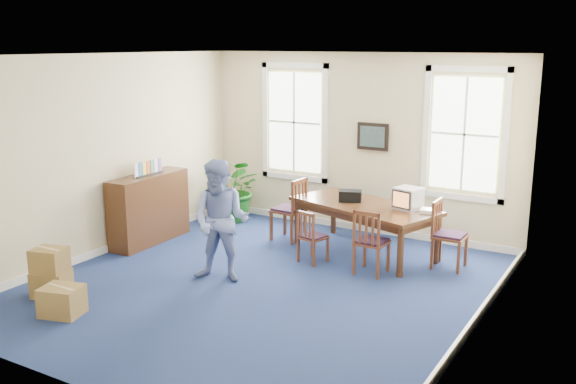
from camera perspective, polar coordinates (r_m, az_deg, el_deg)
The scene contains 25 objects.
floor at distance 9.21m, azimuth -2.45°, elevation -8.26°, with size 6.50×6.50×0.00m, color navy.
ceiling at distance 8.57m, azimuth -2.67°, elevation 12.07°, with size 6.50×6.50×0.00m, color white.
wall_back at distance 11.57m, azimuth 6.25°, elevation 4.32°, with size 6.50×6.50×0.00m, color beige.
wall_front at distance 6.36m, azimuth -18.72°, elevation -3.63°, with size 6.50×6.50×0.00m, color beige.
wall_left at distance 10.66m, azimuth -16.24°, elevation 3.12°, with size 6.50×6.50×0.00m, color beige.
wall_right at distance 7.59m, azimuth 16.83°, elevation -0.84°, with size 6.50×6.50×0.00m, color beige.
baseboard_back at distance 11.88m, azimuth 6.01°, elevation -3.06°, with size 6.00×0.04×0.12m, color white.
baseboard_left at distance 11.00m, azimuth -15.62°, elevation -4.81°, with size 0.04×6.50×0.12m, color white.
baseboard_right at distance 8.09m, azimuth 15.89°, elevation -11.46°, with size 0.04×6.50×0.12m, color white.
window_left at distance 12.10m, azimuth 0.60°, elevation 6.22°, with size 1.40×0.12×2.20m, color white, non-canonical shape.
window_right at distance 10.88m, azimuth 15.43°, elevation 4.96°, with size 1.40×0.12×2.20m, color white, non-canonical shape.
wall_picture at distance 11.38m, azimuth 7.55°, elevation 4.91°, with size 0.58×0.06×0.48m, color black, non-canonical shape.
conference_table at distance 10.51m, azimuth 6.73°, elevation -3.24°, with size 2.41×1.09×0.82m, color #482814, non-canonical shape.
crt_tv at distance 10.16m, azimuth 10.61°, elevation -0.56°, with size 0.38×0.41×0.34m, color #B7B7BC, non-canonical shape.
game_console at distance 10.04m, azimuth 12.23°, elevation -1.63°, with size 0.18×0.23×0.06m, color white.
equipment_bag at distance 10.54m, azimuth 5.56°, elevation -0.35°, with size 0.36×0.23×0.18m, color black.
chair_near_left at distance 10.01m, azimuth 2.24°, elevation -3.94°, with size 0.38×0.38×0.84m, color brown, non-canonical shape.
chair_near_right at distance 9.58m, azimuth 7.45°, elevation -4.35°, with size 0.45×0.45×0.99m, color brown, non-canonical shape.
chair_end_left at distance 11.10m, azimuth 0.02°, elevation -1.52°, with size 0.49×0.49×1.10m, color brown, non-canonical shape.
chair_end_right at distance 10.03m, azimuth 14.22°, elevation -3.71°, with size 0.47×0.47×1.04m, color brown, non-canonical shape.
man at distance 9.17m, azimuth -5.97°, elevation -2.59°, with size 0.86×0.67×1.77m, color #7889C5.
credenza at distance 11.21m, azimuth -12.25°, elevation -1.25°, with size 0.46×1.60×1.26m, color #482814.
brochure_rack at distance 11.04m, azimuth -12.35°, elevation 2.56°, with size 0.10×0.59×0.26m, color #99999E, non-canonical shape.
potted_plant at distance 12.31m, azimuth -4.64°, elevation 0.27°, with size 1.12×0.98×1.25m, color #145014.
cardboard_boxes at distance 9.20m, azimuth -19.23°, elevation -6.69°, with size 1.24×1.24×0.71m, color olive, non-canonical shape.
Camera 1 is at (4.68, -7.19, 3.36)m, focal length 40.00 mm.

